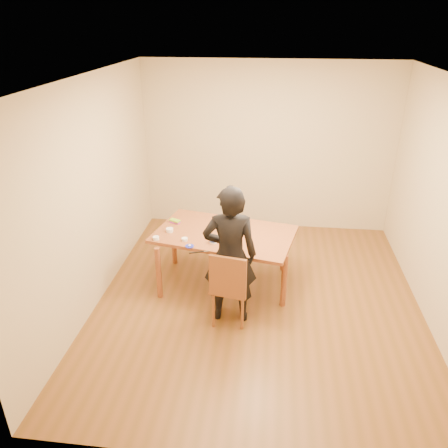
# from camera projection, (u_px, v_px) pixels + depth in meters

# --- Properties ---
(room_shell) EXTENTS (4.00, 4.50, 2.70)m
(room_shell) POSITION_uv_depth(u_px,v_px,m) (263.00, 191.00, 5.27)
(room_shell) COLOR brown
(room_shell) RESTS_ON ground
(dining_table) EXTENTS (1.91, 1.36, 0.04)m
(dining_table) POSITION_uv_depth(u_px,v_px,m) (224.00, 234.00, 5.60)
(dining_table) COLOR brown
(dining_table) RESTS_ON floor
(dining_chair) EXTENTS (0.45, 0.45, 0.04)m
(dining_chair) POSITION_uv_depth(u_px,v_px,m) (229.00, 287.00, 5.01)
(dining_chair) COLOR brown
(dining_chair) RESTS_ON floor
(cake_plate) EXTENTS (0.26, 0.26, 0.02)m
(cake_plate) POSITION_uv_depth(u_px,v_px,m) (237.00, 227.00, 5.72)
(cake_plate) COLOR red
(cake_plate) RESTS_ON dining_table
(cake) EXTENTS (0.24, 0.24, 0.08)m
(cake) POSITION_uv_depth(u_px,v_px,m) (237.00, 224.00, 5.70)
(cake) COLOR white
(cake) RESTS_ON cake_plate
(frosting_dome) EXTENTS (0.23, 0.23, 0.03)m
(frosting_dome) POSITION_uv_depth(u_px,v_px,m) (237.00, 220.00, 5.68)
(frosting_dome) COLOR white
(frosting_dome) RESTS_ON cake
(frosting_tub) EXTENTS (0.09, 0.09, 0.08)m
(frosting_tub) POSITION_uv_depth(u_px,v_px,m) (213.00, 240.00, 5.33)
(frosting_tub) COLOR white
(frosting_tub) RESTS_ON dining_table
(frosting_lid) EXTENTS (0.11, 0.11, 0.01)m
(frosting_lid) POSITION_uv_depth(u_px,v_px,m) (190.00, 246.00, 5.26)
(frosting_lid) COLOR #1A21AD
(frosting_lid) RESTS_ON dining_table
(frosting_dollop) EXTENTS (0.04, 0.04, 0.02)m
(frosting_dollop) POSITION_uv_depth(u_px,v_px,m) (190.00, 245.00, 5.25)
(frosting_dollop) COLOR white
(frosting_dollop) RESTS_ON frosting_lid
(ramekin_green) EXTENTS (0.07, 0.07, 0.04)m
(ramekin_green) POSITION_uv_depth(u_px,v_px,m) (185.00, 239.00, 5.39)
(ramekin_green) COLOR white
(ramekin_green) RESTS_ON dining_table
(ramekin_yellow) EXTENTS (0.09, 0.09, 0.04)m
(ramekin_yellow) POSITION_uv_depth(u_px,v_px,m) (170.00, 230.00, 5.61)
(ramekin_yellow) COLOR white
(ramekin_yellow) RESTS_ON dining_table
(ramekin_multi) EXTENTS (0.08, 0.08, 0.04)m
(ramekin_multi) POSITION_uv_depth(u_px,v_px,m) (156.00, 238.00, 5.42)
(ramekin_multi) COLOR white
(ramekin_multi) RESTS_ON dining_table
(candy_box_pink) EXTENTS (0.15, 0.10, 0.02)m
(candy_box_pink) POSITION_uv_depth(u_px,v_px,m) (175.00, 222.00, 5.86)
(candy_box_pink) COLOR #C22D93
(candy_box_pink) RESTS_ON dining_table
(candy_box_green) EXTENTS (0.16, 0.13, 0.02)m
(candy_box_green) POSITION_uv_depth(u_px,v_px,m) (175.00, 220.00, 5.85)
(candy_box_green) COLOR green
(candy_box_green) RESTS_ON candy_box_pink
(spatula) EXTENTS (0.17, 0.08, 0.01)m
(spatula) POSITION_uv_depth(u_px,v_px,m) (196.00, 252.00, 5.12)
(spatula) COLOR black
(spatula) RESTS_ON dining_table
(person) EXTENTS (0.64, 0.45, 1.68)m
(person) POSITION_uv_depth(u_px,v_px,m) (230.00, 256.00, 4.89)
(person) COLOR black
(person) RESTS_ON floor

